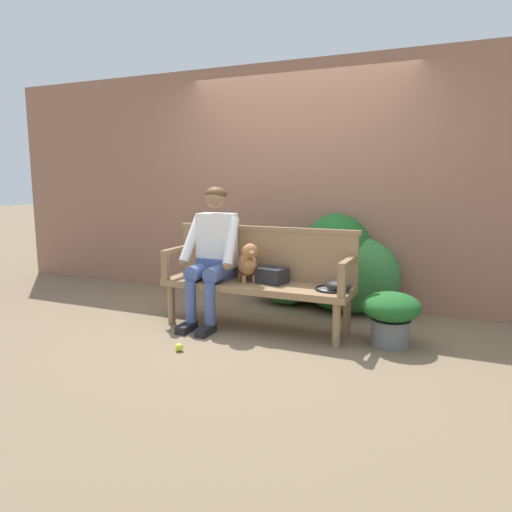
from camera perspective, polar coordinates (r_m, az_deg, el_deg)
The scene contains 16 objects.
ground_plane at distance 4.51m, azimuth -0.00°, elevation -8.59°, with size 40.00×40.00×0.00m, color #7A664C.
brick_garden_fence at distance 5.46m, azimuth 5.39°, elevation 8.46°, with size 8.00×0.30×2.62m, color #936651.
hedge_bush_far_right at distance 5.26m, azimuth 3.46°, elevation -1.40°, with size 0.79×0.50×0.83m, color #337538.
hedge_bush_mid_right at distance 5.02m, azimuth 11.50°, elevation -2.20°, with size 0.95×0.61×0.80m, color #337538.
hedge_bush_mid_left at distance 5.07m, azimuth 9.50°, elevation -0.76°, with size 0.80×0.76×1.02m, color #1E5B23.
garden_bench at distance 4.41m, azimuth -0.00°, elevation -3.94°, with size 1.77×0.49×0.43m.
bench_backrest at distance 4.54m, azimuth 1.09°, elevation 0.45°, with size 1.81×0.06×0.50m.
bench_armrest_left_end at distance 4.69m, azimuth -9.93°, elevation -0.08°, with size 0.06×0.49×0.28m.
bench_armrest_right_end at distance 4.01m, azimuth 10.60°, elevation -1.66°, with size 0.06×0.49×0.28m.
person_seated at distance 4.53m, azimuth -5.14°, elevation 0.66°, with size 0.56×0.64×1.30m.
dog_on_bench at distance 4.41m, azimuth -0.97°, elevation -0.74°, with size 0.31×0.34×0.37m.
tennis_racket at distance 4.20m, azimuth 9.01°, elevation -3.80°, with size 0.34×0.58×0.03m.
baseball_glove at distance 4.12m, azimuth 9.76°, elevation -3.55°, with size 0.22×0.17×0.09m, color black.
sports_bag at distance 4.39m, azimuth 1.77°, elevation -2.30°, with size 0.28×0.20×0.14m, color #232328.
tennis_ball at distance 3.98m, azimuth -9.12°, elevation -10.67°, with size 0.07×0.07×0.07m, color #CCDB33.
potted_plant at distance 4.16m, azimuth 15.75°, elevation -6.66°, with size 0.49×0.49×0.45m.
Camera 1 is at (1.74, -3.93, 1.38)m, focal length 33.63 mm.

